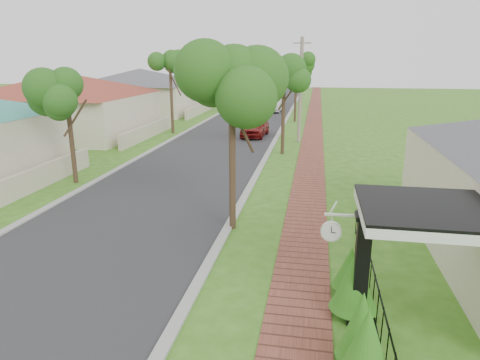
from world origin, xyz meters
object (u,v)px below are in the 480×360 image
Objects in this scene: parked_car_red at (255,127)px; station_clock at (332,230)px; porch_post at (361,275)px; utility_pole at (300,90)px; near_tree at (232,94)px; parked_car_white at (275,106)px.

parked_car_red is 4.87× the size of station_clock.
porch_post is 21.26m from utility_pole.
near_tree is at bearing -80.69° from parked_car_red.
station_clock is (3.11, -4.41, -2.56)m from near_tree.
porch_post is 0.62× the size of parked_car_white.
parked_car_red is at bearing 103.74° from porch_post.
porch_post is 23.37m from parked_car_red.
porch_post is 0.36× the size of utility_pole.
parked_car_red is (-5.55, 22.70, -0.43)m from porch_post.
parked_car_white is (0.00, 15.54, -0.03)m from parked_car_red.
utility_pole is (-2.25, 21.00, 2.42)m from porch_post.
station_clock is (1.61, -20.60, -1.59)m from utility_pole.
near_tree is (1.80, -17.89, 3.82)m from parked_car_red.
utility_pole is at bearing 94.46° from station_clock.
near_tree is at bearing -80.21° from parked_car_white.
near_tree reaches higher than parked_car_red.
parked_car_red is 0.72× the size of near_tree.
porch_post is 3.01× the size of station_clock.
parked_car_white is 33.70m from near_tree.
near_tree is 6.76× the size of station_clock.
near_tree is 0.81× the size of utility_pole.
parked_car_red is 22.87m from station_clock.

